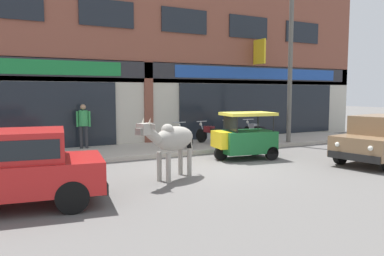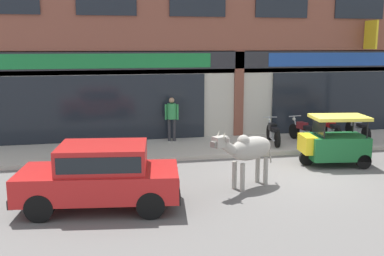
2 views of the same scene
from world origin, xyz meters
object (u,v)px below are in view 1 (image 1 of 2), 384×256
(car_0, at_px, (384,137))
(motorcycle_2, at_px, (234,133))
(auto_rickshaw, at_px, (244,139))
(pedestrian, at_px, (83,121))
(motorcycle_3, at_px, (255,132))
(utility_pole, at_px, (290,67))
(motorcycle_1, at_px, (211,134))
(car_1, at_px, (7,165))
(motorcycle_0, at_px, (184,136))
(cow, at_px, (172,139))

(car_0, relative_size, motorcycle_2, 2.10)
(auto_rickshaw, distance_m, pedestrian, 5.80)
(motorcycle_3, bearing_deg, utility_pole, -47.17)
(auto_rickshaw, bearing_deg, car_0, -37.56)
(car_0, bearing_deg, motorcycle_1, 120.21)
(car_1, distance_m, motorcycle_2, 9.85)
(pedestrian, bearing_deg, motorcycle_3, -9.09)
(auto_rickshaw, xyz_separation_m, motorcycle_0, (-0.89, 2.62, -0.13))
(cow, distance_m, pedestrian, 5.46)
(car_1, xyz_separation_m, auto_rickshaw, (6.98, 2.28, -0.15))
(car_0, height_order, motorcycle_3, car_0)
(auto_rickshaw, xyz_separation_m, motorcycle_2, (1.47, 2.77, -0.13))
(motorcycle_3, relative_size, pedestrian, 1.13)
(car_1, xyz_separation_m, utility_pole, (10.40, 3.99, 2.36))
(car_1, xyz_separation_m, motorcycle_2, (8.45, 5.05, -0.29))
(motorcycle_2, bearing_deg, car_1, -149.12)
(pedestrian, bearing_deg, car_0, -39.61)
(cow, distance_m, motorcycle_1, 5.55)
(car_0, bearing_deg, utility_pole, 89.14)
(motorcycle_1, height_order, utility_pole, utility_pole)
(cow, bearing_deg, utility_pole, 25.91)
(motorcycle_3, bearing_deg, auto_rickshaw, -132.82)
(motorcycle_0, bearing_deg, cow, -119.81)
(cow, xyz_separation_m, car_0, (6.65, -1.03, -0.19))
(motorcycle_1, bearing_deg, cow, -130.59)
(car_0, bearing_deg, car_1, 178.31)
(car_1, bearing_deg, motorcycle_0, 38.85)
(cow, bearing_deg, motorcycle_0, 60.19)
(motorcycle_1, relative_size, utility_pole, 0.30)
(car_0, xyz_separation_m, motorcycle_0, (-4.26, 5.21, -0.29))
(motorcycle_2, bearing_deg, utility_pole, -28.51)
(auto_rickshaw, xyz_separation_m, pedestrian, (-4.35, 3.80, 0.47))
(motorcycle_0, height_order, motorcycle_2, same)
(cow, relative_size, motorcycle_3, 1.08)
(car_0, distance_m, auto_rickshaw, 4.25)
(cow, xyz_separation_m, motorcycle_2, (4.75, 4.32, -0.48))
(utility_pole, bearing_deg, motorcycle_0, 168.07)
(motorcycle_1, bearing_deg, motorcycle_2, 6.11)
(motorcycle_1, height_order, motorcycle_2, same)
(car_1, bearing_deg, pedestrian, 66.68)
(motorcycle_0, bearing_deg, motorcycle_1, 1.32)
(auto_rickshaw, distance_m, utility_pole, 4.58)
(car_1, distance_m, motorcycle_3, 10.72)
(car_1, relative_size, utility_pole, 0.62)
(motorcycle_0, bearing_deg, auto_rickshaw, -71.20)
(motorcycle_0, bearing_deg, car_0, -50.74)
(cow, relative_size, motorcycle_0, 1.09)
(car_1, height_order, motorcycle_0, car_1)
(car_0, distance_m, motorcycle_0, 6.73)
(auto_rickshaw, height_order, motorcycle_2, auto_rickshaw)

